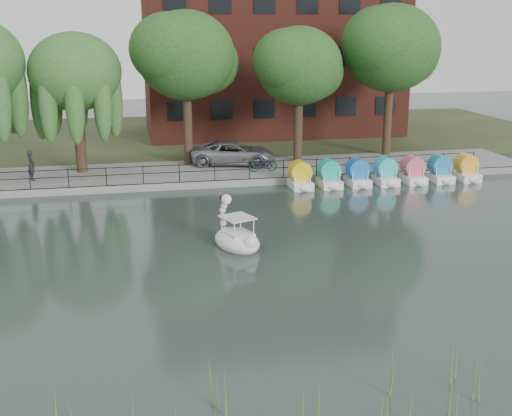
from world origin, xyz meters
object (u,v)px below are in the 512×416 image
object	(u,v)px
swan_boat	(236,237)
bicycle	(263,163)
pedestrian	(31,163)
minivan	(234,151)

from	to	relation	value
swan_boat	bicycle	bearing A→B (deg)	51.13
bicycle	swan_boat	bearing A→B (deg)	160.02
pedestrian	swan_boat	bearing A→B (deg)	-168.99
bicycle	pedestrian	xyz separation A→B (m)	(-13.29, 0.36, 0.49)
minivan	pedestrian	world-z (taller)	pedestrian
pedestrian	swan_boat	distance (m)	15.74
minivan	pedestrian	size ratio (longest dim) A/B	3.06
bicycle	pedestrian	size ratio (longest dim) A/B	0.87
minivan	swan_boat	bearing A→B (deg)	-176.02
minivan	swan_boat	distance (m)	14.58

